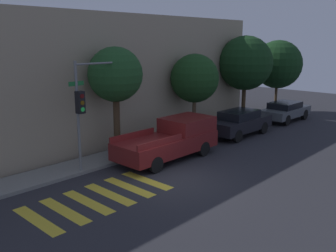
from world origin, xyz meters
The scene contains 12 objects.
ground_plane centered at (0.00, 0.00, 0.00)m, with size 60.00×60.00×0.00m, color #28282D.
sidewalk centered at (0.00, 4.06, 0.07)m, with size 26.00×1.72×0.14m, color slate.
building_row centered at (0.00, 8.32, 3.42)m, with size 26.00×6.00×6.84m, color gray.
crosswalk centered at (-3.04, 0.80, 0.00)m, with size 5.13×2.60×0.00m.
traffic_light_pole centered at (-1.45, 3.37, 3.25)m, with size 2.72×0.56×4.69m.
pickup_truck centered at (2.20, 2.10, 0.92)m, with size 5.28×2.05×1.81m.
sedan_near_corner centered at (8.05, 2.10, 0.81)m, with size 4.51×1.74×1.51m.
sedan_middle centered at (13.79, 2.10, 0.73)m, with size 4.39×1.82×1.33m.
tree_near_corner centered at (0.61, 4.21, 3.90)m, with size 2.56×2.56×5.22m.
tree_midblock centered at (6.41, 4.21, 3.33)m, with size 2.81×2.81×4.75m.
tree_far_end centered at (11.76, 4.21, 3.97)m, with size 3.65×3.65×5.81m.
tree_behind_truck centered at (16.40, 4.21, 3.68)m, with size 3.66×3.66×5.51m.
Camera 1 is at (-10.36, -9.51, 5.49)m, focal length 40.00 mm.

